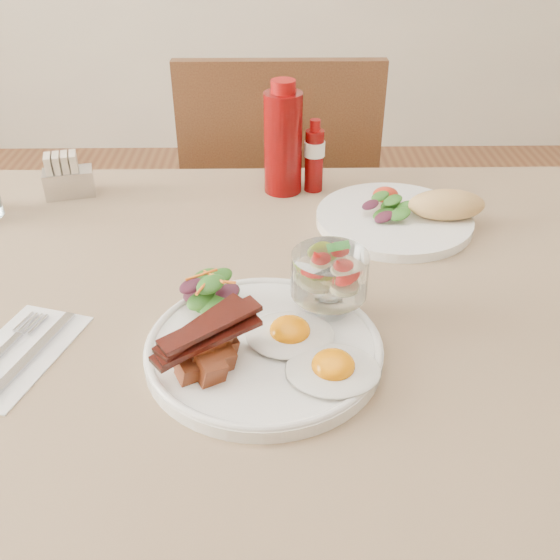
{
  "coord_description": "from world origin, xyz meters",
  "views": [
    {
      "loc": [
        -0.02,
        -0.69,
        1.23
      ],
      "look_at": [
        -0.01,
        -0.06,
        0.82
      ],
      "focal_mm": 40.0,
      "sensor_mm": 36.0,
      "label": 1
    }
  ],
  "objects_px": {
    "main_plate": "(264,349)",
    "hot_sauce_bottle": "(314,157)",
    "table": "(285,349)",
    "ketchup_bottle": "(283,141)",
    "chair_far": "(279,219)",
    "fruit_cup": "(330,275)",
    "sugar_caddy": "(67,178)",
    "second_plate": "(406,214)"
  },
  "relations": [
    {
      "from": "main_plate",
      "to": "hot_sauce_bottle",
      "type": "relative_size",
      "value": 2.17
    },
    {
      "from": "table",
      "to": "ketchup_bottle",
      "type": "distance_m",
      "value": 0.39
    },
    {
      "from": "table",
      "to": "main_plate",
      "type": "bearing_deg",
      "value": -103.7
    },
    {
      "from": "ketchup_bottle",
      "to": "hot_sauce_bottle",
      "type": "bearing_deg",
      "value": 1.82
    },
    {
      "from": "ketchup_bottle",
      "to": "table",
      "type": "bearing_deg",
      "value": -90.51
    },
    {
      "from": "table",
      "to": "chair_far",
      "type": "relative_size",
      "value": 1.43
    },
    {
      "from": "fruit_cup",
      "to": "hot_sauce_bottle",
      "type": "bearing_deg",
      "value": 89.18
    },
    {
      "from": "table",
      "to": "chair_far",
      "type": "height_order",
      "value": "chair_far"
    },
    {
      "from": "ketchup_bottle",
      "to": "sugar_caddy",
      "type": "relative_size",
      "value": 2.12
    },
    {
      "from": "fruit_cup",
      "to": "hot_sauce_bottle",
      "type": "xyz_separation_m",
      "value": [
        0.01,
        0.39,
        -0.01
      ]
    },
    {
      "from": "table",
      "to": "chair_far",
      "type": "bearing_deg",
      "value": 90.0
    },
    {
      "from": "table",
      "to": "second_plate",
      "type": "height_order",
      "value": "second_plate"
    },
    {
      "from": "ketchup_bottle",
      "to": "hot_sauce_bottle",
      "type": "distance_m",
      "value": 0.06
    },
    {
      "from": "chair_far",
      "to": "ketchup_bottle",
      "type": "xyz_separation_m",
      "value": [
        0.0,
        -0.32,
        0.32
      ]
    },
    {
      "from": "hot_sauce_bottle",
      "to": "fruit_cup",
      "type": "bearing_deg",
      "value": -90.82
    },
    {
      "from": "chair_far",
      "to": "main_plate",
      "type": "relative_size",
      "value": 3.32
    },
    {
      "from": "main_plate",
      "to": "sugar_caddy",
      "type": "height_order",
      "value": "sugar_caddy"
    },
    {
      "from": "fruit_cup",
      "to": "ketchup_bottle",
      "type": "distance_m",
      "value": 0.39
    },
    {
      "from": "main_plate",
      "to": "table",
      "type": "bearing_deg",
      "value": 76.3
    },
    {
      "from": "fruit_cup",
      "to": "ketchup_bottle",
      "type": "height_order",
      "value": "ketchup_bottle"
    },
    {
      "from": "second_plate",
      "to": "ketchup_bottle",
      "type": "relative_size",
      "value": 1.39
    },
    {
      "from": "chair_far",
      "to": "hot_sauce_bottle",
      "type": "xyz_separation_m",
      "value": [
        0.06,
        -0.32,
        0.29
      ]
    },
    {
      "from": "chair_far",
      "to": "sugar_caddy",
      "type": "xyz_separation_m",
      "value": [
        -0.38,
        -0.34,
        0.26
      ]
    },
    {
      "from": "table",
      "to": "ketchup_bottle",
      "type": "bearing_deg",
      "value": 89.49
    },
    {
      "from": "main_plate",
      "to": "fruit_cup",
      "type": "bearing_deg",
      "value": 39.58
    },
    {
      "from": "second_plate",
      "to": "hot_sauce_bottle",
      "type": "height_order",
      "value": "hot_sauce_bottle"
    },
    {
      "from": "chair_far",
      "to": "main_plate",
      "type": "bearing_deg",
      "value": -92.08
    },
    {
      "from": "table",
      "to": "hot_sauce_bottle",
      "type": "relative_size",
      "value": 10.28
    },
    {
      "from": "second_plate",
      "to": "hot_sauce_bottle",
      "type": "distance_m",
      "value": 0.2
    },
    {
      "from": "fruit_cup",
      "to": "main_plate",
      "type": "bearing_deg",
      "value": -140.42
    },
    {
      "from": "chair_far",
      "to": "second_plate",
      "type": "distance_m",
      "value": 0.55
    },
    {
      "from": "table",
      "to": "hot_sauce_bottle",
      "type": "distance_m",
      "value": 0.38
    },
    {
      "from": "chair_far",
      "to": "fruit_cup",
      "type": "distance_m",
      "value": 0.77
    },
    {
      "from": "main_plate",
      "to": "hot_sauce_bottle",
      "type": "xyz_separation_m",
      "value": [
        0.09,
        0.46,
        0.05
      ]
    },
    {
      "from": "table",
      "to": "ketchup_bottle",
      "type": "xyz_separation_m",
      "value": [
        0.0,
        0.34,
        0.18
      ]
    },
    {
      "from": "second_plate",
      "to": "sugar_caddy",
      "type": "height_order",
      "value": "sugar_caddy"
    },
    {
      "from": "main_plate",
      "to": "sugar_caddy",
      "type": "bearing_deg",
      "value": 128.05
    },
    {
      "from": "main_plate",
      "to": "second_plate",
      "type": "xyz_separation_m",
      "value": [
        0.23,
        0.33,
        0.01
      ]
    },
    {
      "from": "chair_far",
      "to": "fruit_cup",
      "type": "bearing_deg",
      "value": -85.81
    },
    {
      "from": "ketchup_bottle",
      "to": "main_plate",
      "type": "bearing_deg",
      "value": -93.93
    },
    {
      "from": "table",
      "to": "sugar_caddy",
      "type": "relative_size",
      "value": 14.35
    },
    {
      "from": "main_plate",
      "to": "hot_sauce_bottle",
      "type": "distance_m",
      "value": 0.47
    }
  ]
}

